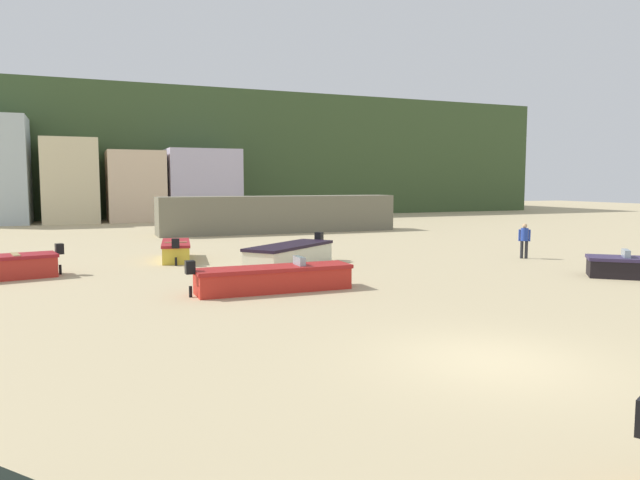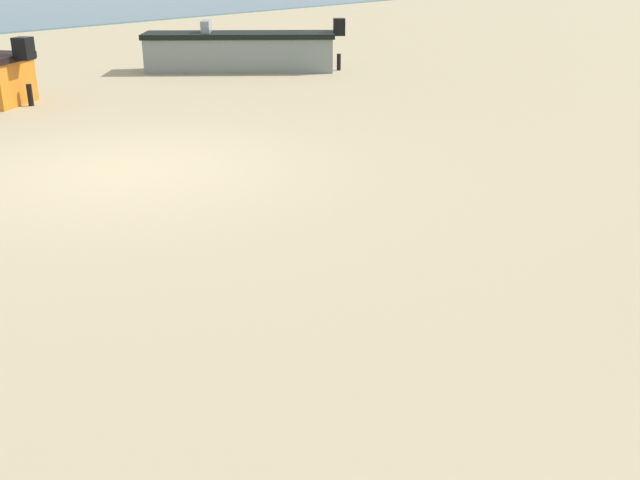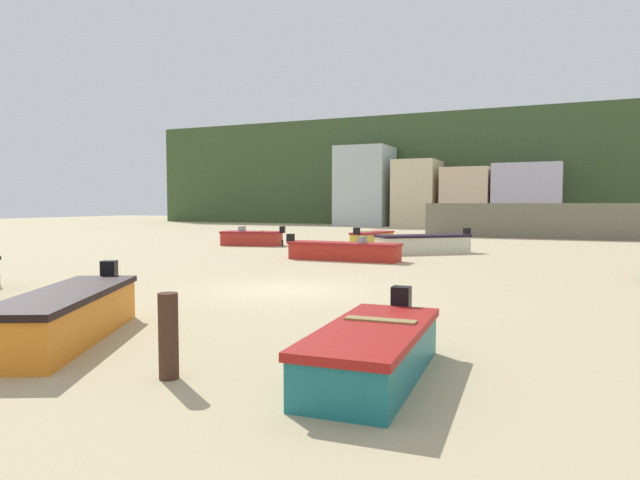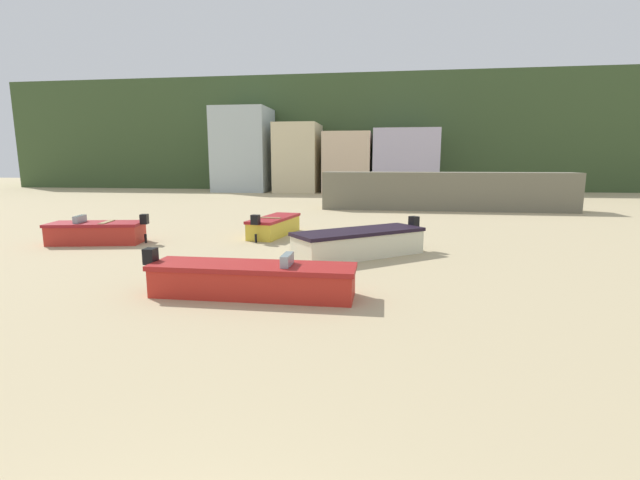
% 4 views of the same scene
% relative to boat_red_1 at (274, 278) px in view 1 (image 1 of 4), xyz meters
% --- Properties ---
extents(ground_plane, '(160.00, 160.00, 0.00)m').
position_rel_boat_red_1_xyz_m(ground_plane, '(1.67, -8.73, -0.41)').
color(ground_plane, tan).
extents(headland_hill, '(90.00, 32.00, 12.99)m').
position_rel_boat_red_1_xyz_m(headland_hill, '(1.67, 57.27, 6.08)').
color(headland_hill, '#394E2B').
rests_on(headland_hill, ground).
extents(harbor_pier, '(16.79, 2.40, 2.56)m').
position_rel_boat_red_1_xyz_m(harbor_pier, '(7.33, 21.27, 0.87)').
color(harbor_pier, '#706B57').
rests_on(harbor_pier, ground).
extents(townhouse_left, '(4.56, 6.69, 7.28)m').
position_rel_boat_red_1_xyz_m(townhouse_left, '(-6.27, 38.62, 3.22)').
color(townhouse_left, beige).
rests_on(townhouse_left, ground).
extents(townhouse_centre_left, '(4.92, 5.69, 6.31)m').
position_rel_boat_red_1_xyz_m(townhouse_centre_left, '(-0.85, 38.12, 2.74)').
color(townhouse_centre_left, beige).
rests_on(townhouse_centre_left, ground).
extents(townhouse_centre, '(6.61, 6.33, 6.58)m').
position_rel_boat_red_1_xyz_m(townhouse_centre, '(5.19, 38.44, 2.88)').
color(townhouse_centre, '#BBB2CC').
rests_on(townhouse_centre, ground).
extents(boat_red_1, '(5.35, 1.25, 1.12)m').
position_rel_boat_red_1_xyz_m(boat_red_1, '(0.00, 0.00, 0.00)').
color(boat_red_1, red).
rests_on(boat_red_1, ground).
extents(boat_cream_2, '(4.69, 4.19, 1.26)m').
position_rel_boat_red_1_xyz_m(boat_cream_2, '(2.35, 5.08, 0.06)').
color(boat_cream_2, beige).
rests_on(boat_cream_2, ground).
extents(boat_red_5, '(3.98, 2.11, 1.18)m').
position_rel_boat_red_1_xyz_m(boat_red_5, '(-8.34, 6.03, 0.03)').
color(boat_red_5, red).
rests_on(boat_red_5, ground).
extents(boat_yellow_7, '(1.76, 3.99, 1.15)m').
position_rel_boat_red_1_xyz_m(boat_yellow_7, '(-1.71, 9.04, 0.01)').
color(boat_yellow_7, gold).
rests_on(boat_yellow_7, ground).
extents(beach_walker_foreground, '(0.48, 0.48, 1.62)m').
position_rel_boat_red_1_xyz_m(beach_walker_foreground, '(13.22, 3.45, 0.54)').
color(beach_walker_foreground, '#26262C').
rests_on(beach_walker_foreground, ground).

